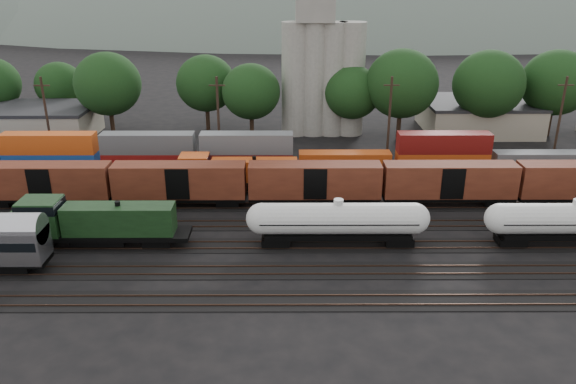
{
  "coord_description": "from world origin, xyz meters",
  "views": [
    {
      "loc": [
        -2.54,
        -54.85,
        25.66
      ],
      "look_at": [
        -2.32,
        2.0,
        3.0
      ],
      "focal_mm": 35.0,
      "sensor_mm": 36.0,
      "label": 1
    }
  ],
  "objects_px": {
    "green_locomotive": "(88,222)",
    "grain_silo": "(322,66)",
    "tank_car_a": "(338,220)",
    "orange_locomotive": "(230,172)"
  },
  "relations": [
    {
      "from": "orange_locomotive",
      "to": "grain_silo",
      "type": "distance_m",
      "value": 30.21
    },
    {
      "from": "green_locomotive",
      "to": "orange_locomotive",
      "type": "bearing_deg",
      "value": 50.04
    },
    {
      "from": "grain_silo",
      "to": "tank_car_a",
      "type": "bearing_deg",
      "value": -91.05
    },
    {
      "from": "green_locomotive",
      "to": "tank_car_a",
      "type": "bearing_deg",
      "value": -0.0
    },
    {
      "from": "orange_locomotive",
      "to": "grain_silo",
      "type": "xyz_separation_m",
      "value": [
        12.65,
        26.0,
        8.77
      ]
    },
    {
      "from": "green_locomotive",
      "to": "grain_silo",
      "type": "height_order",
      "value": "grain_silo"
    },
    {
      "from": "orange_locomotive",
      "to": "grain_silo",
      "type": "relative_size",
      "value": 0.6
    },
    {
      "from": "tank_car_a",
      "to": "grain_silo",
      "type": "distance_m",
      "value": 41.87
    },
    {
      "from": "tank_car_a",
      "to": "grain_silo",
      "type": "height_order",
      "value": "grain_silo"
    },
    {
      "from": "green_locomotive",
      "to": "tank_car_a",
      "type": "distance_m",
      "value": 24.47
    }
  ]
}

